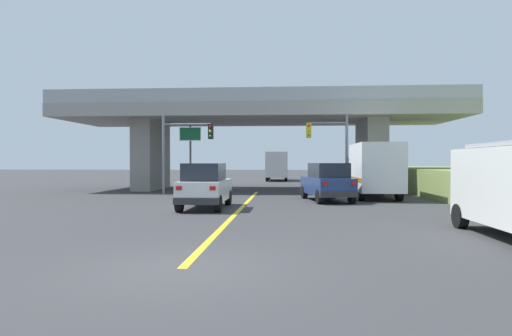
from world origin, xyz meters
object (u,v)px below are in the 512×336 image
Objects in this scene: traffic_signal_farside at (181,143)px; semi_truck_distant at (277,166)px; suv_lead at (205,186)px; box_truck at (373,170)px; traffic_signal_nearside at (333,142)px; highway_sign at (190,143)px; suv_crossing at (327,182)px.

traffic_signal_farside is 21.51m from semi_truck_distant.
box_truck is (8.62, 6.32, 0.62)m from suv_lead.
suv_lead is 0.81× the size of traffic_signal_nearside.
highway_sign reaches higher than suv_lead.
traffic_signal_farside is at bearing 110.45° from suv_lead.
semi_truck_distant reaches higher than suv_crossing.
traffic_signal_nearside is at bearing -10.98° from highway_sign.
suv_crossing is 1.01× the size of highway_sign.
traffic_signal_nearside is 1.04× the size of traffic_signal_farside.
traffic_signal_farside reaches higher than semi_truck_distant.
suv_crossing is at bearing -37.38° from highway_sign.
traffic_signal_nearside is at bearing 69.93° from suv_crossing.
box_truck is 1.28× the size of traffic_signal_farside.
traffic_signal_nearside reaches higher than highway_sign.
traffic_signal_farside is 1.09× the size of highway_sign.
traffic_signal_farside is at bearing 170.09° from box_truck.
traffic_signal_nearside is at bearing 53.80° from suv_lead.
traffic_signal_nearside is (0.80, 4.90, 2.31)m from suv_crossing.
box_truck is 1.23× the size of traffic_signal_nearside.
traffic_signal_nearside is 20.53m from semi_truck_distant.
suv_crossing is 0.89× the size of traffic_signal_nearside.
highway_sign is at bearing 158.78° from box_truck.
highway_sign is (-11.71, 4.55, 1.77)m from box_truck.
semi_truck_distant is at bearing 72.70° from highway_sign.
traffic_signal_nearside is at bearing 127.31° from box_truck.
traffic_signal_nearside is 9.72m from traffic_signal_farside.
suv_lead is 0.84× the size of traffic_signal_farside.
highway_sign is 19.13m from semi_truck_distant.
suv_lead is 9.22m from traffic_signal_farside.
semi_truck_distant reaches higher than box_truck.
suv_crossing is at bearing -141.79° from box_truck.
semi_truck_distant is (5.66, 18.18, -1.76)m from highway_sign.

